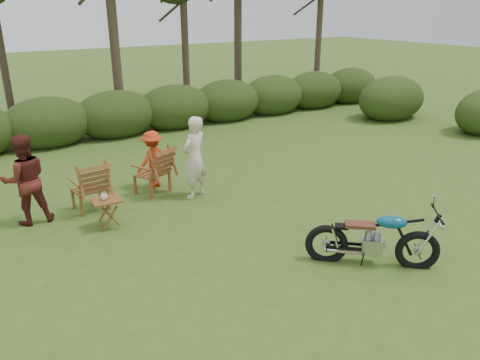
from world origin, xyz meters
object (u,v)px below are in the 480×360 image
child (155,187)px  adult_a (196,196)px  motorcycle (370,263)px  lawn_chair_right (153,192)px  lawn_chair_left (92,209)px  side_table (108,213)px  adult_b (32,222)px  cup (104,197)px

child → adult_a: bearing=97.8°
child → motorcycle: bearing=87.8°
lawn_chair_right → adult_a: size_ratio=0.60×
lawn_chair_left → child: (1.53, 0.46, 0.00)m
adult_a → child: size_ratio=1.35×
child → side_table: bearing=24.3°
lawn_chair_left → child: 1.60m
adult_b → side_table: bearing=139.9°
cup → adult_a: size_ratio=0.07×
motorcycle → cup: 4.69m
child → cup: bearing=23.3°
side_table → adult_a: 2.08m
lawn_chair_right → side_table: (-1.34, -1.13, 0.27)m
lawn_chair_left → child: child is taller
adult_a → motorcycle: bearing=81.3°
motorcycle → side_table: size_ratio=3.53×
lawn_chair_right → child: bearing=-140.5°
cup → adult_a: 2.17m
adult_a → adult_b: size_ratio=1.02×
motorcycle → adult_a: (-1.02, 3.92, 0.00)m
lawn_chair_right → side_table: size_ratio=1.90×
motorcycle → lawn_chair_right: (-1.70, 4.60, 0.00)m
adult_a → child: adult_a is taller
lawn_chair_right → cup: size_ratio=8.04×
adult_b → child: adult_b is taller
lawn_chair_left → adult_b: bearing=-5.2°
motorcycle → child: 5.15m
lawn_chair_right → cup: (-1.37, -1.11, 0.60)m
adult_a → adult_b: adult_a is taller
motorcycle → child: bearing=149.0°
side_table → cup: bearing=143.1°
adult_b → motorcycle: bearing=133.8°
motorcycle → lawn_chair_left: bearing=166.2°
side_table → adult_b: 1.54m
lawn_chair_left → side_table: size_ratio=1.85×
cup → motorcycle: bearing=-48.7°
motorcycle → lawn_chair_left: motorcycle is taller
lawn_chair_right → child: size_ratio=0.81×
motorcycle → lawn_chair_right: 4.91m
child → lawn_chair_right: bearing=42.9°
side_table → child: child is taller
side_table → child: bearing=44.0°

